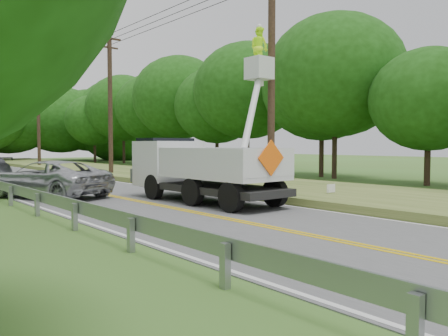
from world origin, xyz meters
TOP-DOWN VIEW (x-y plane):
  - ground at (0.00, 0.00)m, footprint 140.00×140.00m
  - road at (0.00, 14.00)m, footprint 7.20×96.00m
  - utility_poles at (5.00, 17.02)m, footprint 1.60×43.30m
  - tall_grass_verge at (7.10, 14.00)m, footprint 7.00×96.00m
  - treeline_right at (15.84, 24.85)m, footprint 10.03×54.52m
  - bucket_truck at (2.01, 10.23)m, footprint 4.12×7.06m
  - suv_silver at (-2.24, 14.64)m, footprint 4.40×6.01m
  - yard_sign at (5.81, 6.56)m, footprint 0.46×0.06m

SIDE VIEW (x-z plane):
  - ground at x=0.00m, z-range 0.00..0.00m
  - road at x=0.00m, z-range 0.00..0.02m
  - tall_grass_verge at x=7.10m, z-range 0.00..0.30m
  - yard_sign at x=5.81m, z-range 0.14..0.80m
  - suv_silver at x=-2.24m, z-range 0.02..1.54m
  - bucket_truck at x=2.01m, z-range -1.87..4.97m
  - utility_poles at x=5.00m, z-range 0.27..10.27m
  - treeline_right at x=15.84m, z-range 0.82..11.49m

